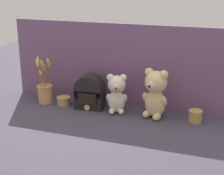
# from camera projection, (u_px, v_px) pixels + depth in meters

# --- Properties ---
(ground_plane) EXTENTS (4.00, 4.00, 0.00)m
(ground_plane) POSITION_uv_depth(u_px,v_px,m) (111.00, 112.00, 2.22)
(ground_plane) COLOR #3D3847
(backdrop_wall) EXTENTS (1.53, 0.02, 0.55)m
(backdrop_wall) POSITION_uv_depth(u_px,v_px,m) (119.00, 65.00, 2.28)
(backdrop_wall) COLOR #704C70
(backdrop_wall) RESTS_ON ground
(teddy_bear_large) EXTENTS (0.17, 0.16, 0.31)m
(teddy_bear_large) POSITION_uv_depth(u_px,v_px,m) (155.00, 93.00, 2.10)
(teddy_bear_large) COLOR #DBBC84
(teddy_bear_large) RESTS_ON ground
(teddy_bear_medium) EXTENTS (0.14, 0.13, 0.26)m
(teddy_bear_medium) POSITION_uv_depth(u_px,v_px,m) (117.00, 93.00, 2.18)
(teddy_bear_medium) COLOR beige
(teddy_bear_medium) RESTS_ON ground
(flower_vase) EXTENTS (0.11, 0.16, 0.33)m
(flower_vase) POSITION_uv_depth(u_px,v_px,m) (45.00, 89.00, 2.36)
(flower_vase) COLOR tan
(flower_vase) RESTS_ON ground
(vintage_radio) EXTENTS (0.20, 0.13, 0.23)m
(vintage_radio) POSITION_uv_depth(u_px,v_px,m) (90.00, 93.00, 2.26)
(vintage_radio) COLOR black
(vintage_radio) RESTS_ON ground
(decorative_tin_tall) EXTENTS (0.08, 0.08, 0.07)m
(decorative_tin_tall) POSITION_uv_depth(u_px,v_px,m) (195.00, 116.00, 2.07)
(decorative_tin_tall) COLOR tan
(decorative_tin_tall) RESTS_ON ground
(decorative_tin_short) EXTENTS (0.09, 0.09, 0.06)m
(decorative_tin_short) POSITION_uv_depth(u_px,v_px,m) (64.00, 101.00, 2.34)
(decorative_tin_short) COLOR tan
(decorative_tin_short) RESTS_ON ground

